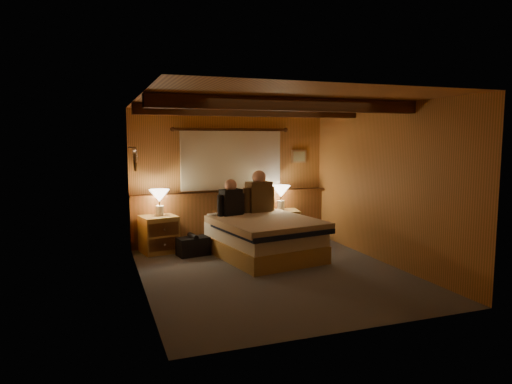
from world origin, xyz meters
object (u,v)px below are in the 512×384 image
nightstand_right (284,226)px  nightstand_left (159,234)px  lamp_right (281,193)px  bed (264,237)px  lamp_left (159,197)px  person_right (259,194)px  person_left (231,200)px  duffel_bag (193,246)px

nightstand_right → nightstand_left: bearing=-168.7°
nightstand_right → lamp_right: size_ratio=1.38×
lamp_right → bed: bearing=-126.5°
bed → nightstand_left: size_ratio=3.15×
nightstand_left → lamp_left: bearing=43.0°
lamp_right → person_right: bearing=-154.7°
person_left → person_right: (0.56, 0.18, 0.05)m
lamp_right → person_left: 1.16m
bed → lamp_right: (0.67, 0.91, 0.58)m
nightstand_left → lamp_right: lamp_right is taller
nightstand_left → duffel_bag: (0.49, -0.39, -0.15)m
bed → lamp_right: 1.27m
person_left → person_right: person_right is taller
bed → person_left: 0.83m
lamp_left → person_left: person_left is taller
nightstand_right → lamp_left: size_ratio=1.42×
bed → duffel_bag: bearing=146.1°
lamp_left → lamp_right: (2.19, 0.01, -0.01)m
nightstand_left → person_right: (1.70, -0.19, 0.62)m
nightstand_left → lamp_right: bearing=-10.7°
person_right → duffel_bag: bearing=178.9°
bed → lamp_left: 1.86m
duffel_bag → nightstand_left: bearing=131.1°
nightstand_left → nightstand_right: nightstand_left is taller
nightstand_right → lamp_right: 0.61m
nightstand_left → lamp_right: 2.30m
nightstand_right → lamp_left: bearing=-169.7°
person_left → nightstand_right: bearing=2.9°
lamp_left → person_left: (1.11, -0.41, -0.05)m
bed → lamp_right: bearing=43.5°
lamp_right → person_right: person_right is taller
duffel_bag → nightstand_right: bearing=2.5°
bed → person_right: person_right is taller
nightstand_right → lamp_right: (-0.04, 0.04, 0.61)m
lamp_right → duffel_bag: bearing=-165.6°
bed → nightstand_right: size_ratio=3.30×
lamp_right → person_left: person_left is taller
lamp_right → lamp_left: bearing=-179.7°
bed → nightstand_left: bed is taller
nightstand_left → person_right: 1.82m
lamp_left → nightstand_right: bearing=-0.8°
duffel_bag → person_right: bearing=-1.0°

